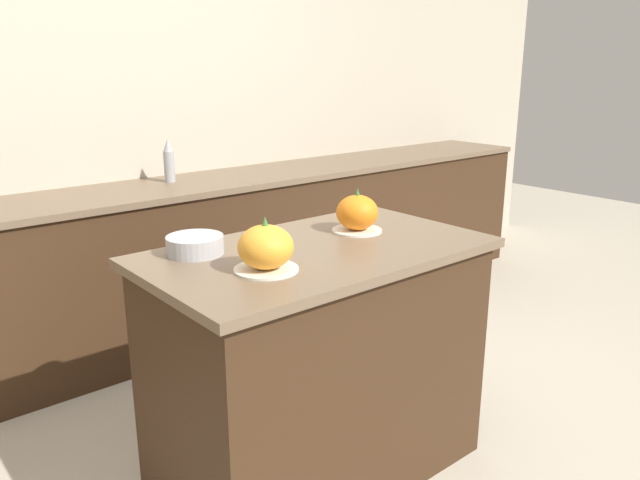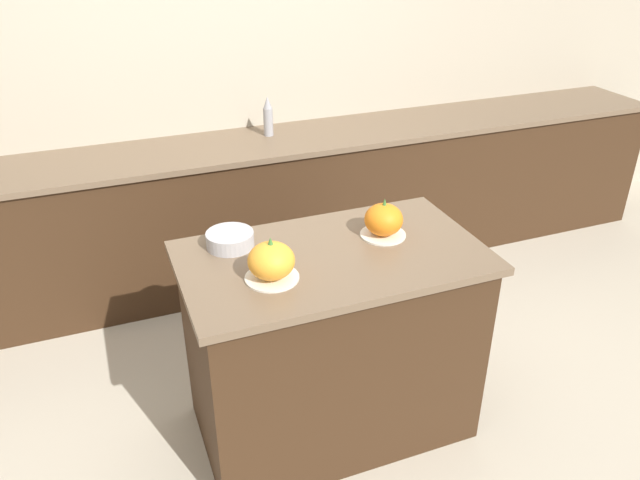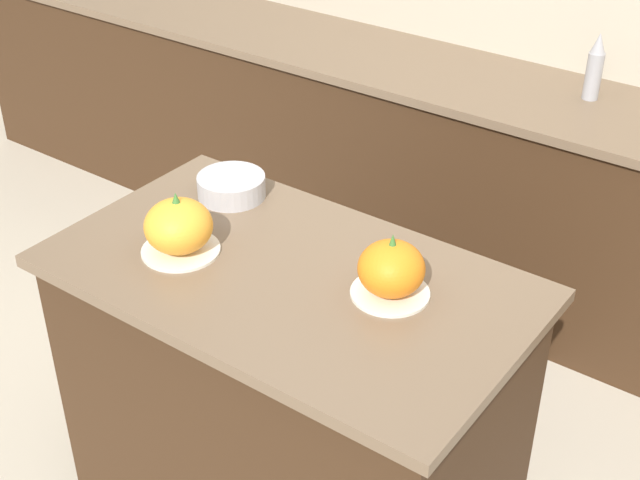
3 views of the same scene
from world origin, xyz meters
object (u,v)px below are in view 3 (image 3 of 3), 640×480
bottle_tall (595,68)px  mixing_bowl (231,186)px  pumpkin_cake_right (391,270)px  pumpkin_cake_left (179,228)px

bottle_tall → mixing_bowl: 1.46m
pumpkin_cake_right → mixing_bowl: bearing=167.3°
pumpkin_cake_left → bottle_tall: 1.73m
pumpkin_cake_left → pumpkin_cake_right: pumpkin_cake_left is taller
pumpkin_cake_right → bottle_tall: size_ratio=0.81×
pumpkin_cake_left → mixing_bowl: size_ratio=1.05×
pumpkin_cake_right → mixing_bowl: 0.67m
pumpkin_cake_left → mixing_bowl: pumpkin_cake_left is taller
bottle_tall → mixing_bowl: bearing=-113.5°
pumpkin_cake_left → pumpkin_cake_right: bearing=16.4°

